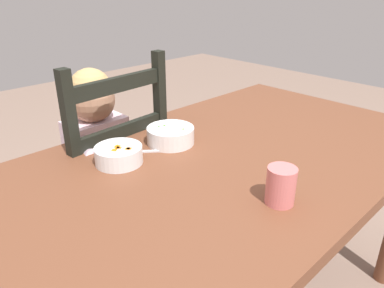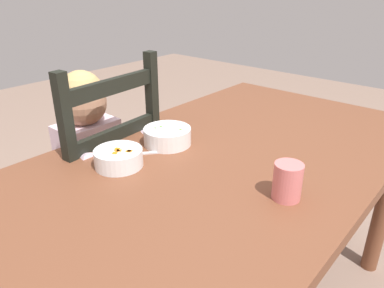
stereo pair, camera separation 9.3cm
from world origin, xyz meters
name	(u,v)px [view 2 (the right image)]	position (x,y,z in m)	size (l,w,h in m)	color
dining_table	(220,181)	(0.00, 0.00, 0.64)	(1.59, 0.88, 0.74)	brown
dining_chair	(99,192)	(-0.14, 0.49, 0.47)	(0.45, 0.45, 1.01)	black
child_figure	(94,157)	(-0.15, 0.48, 0.63)	(0.32, 0.31, 0.96)	silver
bowl_of_peas	(167,136)	(-0.04, 0.19, 0.77)	(0.16, 0.16, 0.06)	white
bowl_of_carrots	(119,157)	(-0.25, 0.19, 0.77)	(0.14, 0.14, 0.05)	white
spoon	(130,154)	(-0.18, 0.22, 0.74)	(0.12, 0.10, 0.01)	silver
drinking_cup	(287,181)	(-0.09, -0.27, 0.79)	(0.07, 0.07, 0.10)	#D67271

